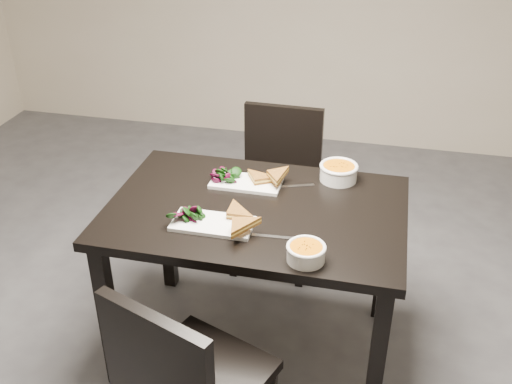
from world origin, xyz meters
The scene contains 14 objects.
ground centered at (0.00, 0.00, 0.00)m, with size 5.00×5.00×0.00m, color #47474C.
table centered at (0.16, 0.17, 0.65)m, with size 1.20×0.80×0.75m.
chair_near centered at (0.07, -0.53, 0.48)m, with size 0.54×0.54×0.85m.
chair_far centered at (0.10, 0.91, 0.48)m, with size 0.43×0.43×0.85m.
plate_near centered at (0.02, 0.00, 0.76)m, with size 0.31×0.16×0.02m, color white.
sandwich_near centered at (0.09, 0.01, 0.79)m, with size 0.16×0.12×0.05m, color #9E6621, non-canonical shape.
salad_near centered at (-0.08, 0.00, 0.79)m, with size 0.10×0.09×0.04m, color black, non-canonical shape.
soup_bowl_near centered at (0.41, -0.14, 0.79)m, with size 0.14×0.14×0.06m.
cutlery_near centered at (0.28, -0.03, 0.75)m, with size 0.18×0.02×0.00m, color silver.
plate_far centered at (0.07, 0.34, 0.76)m, with size 0.30×0.15×0.02m, color white.
sandwich_far centered at (0.14, 0.33, 0.79)m, with size 0.15×0.11×0.05m, color #9E6621, non-canonical shape.
salad_far centered at (-0.03, 0.34, 0.79)m, with size 0.09×0.08×0.04m, color black, non-canonical shape.
soup_bowl_far centered at (0.45, 0.47, 0.79)m, with size 0.17×0.17×0.07m.
cutlery_far centered at (0.27, 0.37, 0.75)m, with size 0.18×0.02×0.00m, color silver.
Camera 1 is at (0.62, -1.83, 2.00)m, focal length 41.76 mm.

